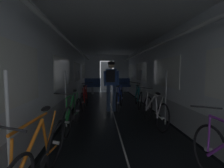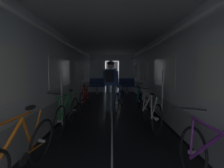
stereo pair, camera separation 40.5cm
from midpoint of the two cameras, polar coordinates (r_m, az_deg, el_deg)
train_car_shell at (r=5.72m, az=2.04°, el=7.52°), size 3.14×12.34×2.57m
bench_seat_far_left at (r=10.24m, az=-3.91°, el=-0.17°), size 0.98×0.51×0.95m
bench_seat_far_right at (r=10.28m, az=6.15°, el=-0.17°), size 0.98×0.51×0.95m
bicycle_red at (r=6.31m, az=-7.26°, el=-4.78°), size 0.44×1.69×0.95m
bicycle_orange at (r=2.40m, az=-24.21°, el=-20.84°), size 0.51×1.70×0.96m
bicycle_green at (r=4.19m, az=-12.04°, el=-9.55°), size 0.44×1.69×0.95m
bicycle_white at (r=4.43m, az=15.27°, el=-8.88°), size 0.44×1.69×0.96m
bicycle_teal at (r=6.54m, az=10.93°, el=-4.53°), size 0.44×1.69×0.96m
person_cyclist_aisle at (r=5.75m, az=1.57°, el=1.26°), size 0.56×0.44×1.73m
bicycle_blue_in_aisle at (r=6.11m, az=4.53°, el=-5.05°), size 0.56×1.65×0.93m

